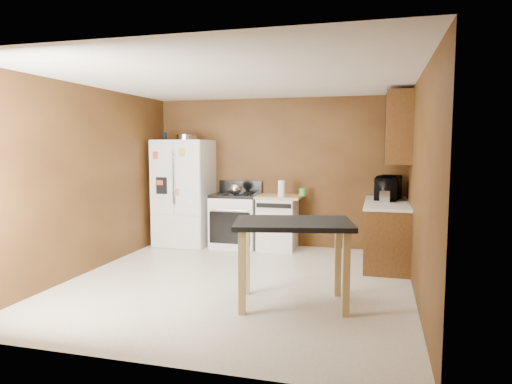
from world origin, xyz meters
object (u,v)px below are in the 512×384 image
at_px(toaster, 385,196).
at_px(dishwasher, 278,222).
at_px(microwave, 388,189).
at_px(island, 293,234).
at_px(pen_cup, 164,136).
at_px(gas_range, 236,220).
at_px(paper_towel, 281,189).
at_px(green_canister, 302,192).
at_px(refrigerator, 184,193).
at_px(kettle, 235,189).
at_px(roasting_pan, 187,137).

height_order(toaster, dishwasher, toaster).
distance_m(microwave, island, 2.62).
relative_size(pen_cup, gas_range, 0.12).
distance_m(paper_towel, gas_range, 1.00).
bearing_deg(green_canister, refrigerator, -176.13).
bearing_deg(microwave, refrigerator, 99.69).
xyz_separation_m(gas_range, dishwasher, (0.72, 0.02, -0.01)).
height_order(gas_range, dishwasher, gas_range).
xyz_separation_m(toaster, island, (-0.96, -2.08, -0.21)).
height_order(green_canister, island, green_canister).
distance_m(kettle, gas_range, 0.55).
xyz_separation_m(green_canister, toaster, (1.29, -0.54, 0.03)).
xyz_separation_m(roasting_pan, gas_range, (0.87, -0.00, -1.38)).
height_order(kettle, gas_range, gas_range).
bearing_deg(microwave, dishwasher, 95.59).
height_order(green_canister, microwave, microwave).
bearing_deg(paper_towel, toaster, -11.72).
bearing_deg(dishwasher, roasting_pan, -179.18).
relative_size(kettle, refrigerator, 0.11).
distance_m(roasting_pan, kettle, 1.24).
xyz_separation_m(paper_towel, refrigerator, (-1.72, 0.07, -0.12)).
height_order(pen_cup, island, pen_cup).
height_order(kettle, toaster, kettle).
bearing_deg(refrigerator, island, -46.50).
xyz_separation_m(paper_towel, dishwasher, (-0.09, 0.16, -0.57)).
distance_m(roasting_pan, island, 3.60).
xyz_separation_m(refrigerator, dishwasher, (1.63, 0.09, -0.45)).
xyz_separation_m(pen_cup, dishwasher, (1.94, 0.16, -1.41)).
bearing_deg(island, pen_cup, 137.95).
bearing_deg(microwave, kettle, 100.57).
bearing_deg(gas_range, kettle, -73.45).
height_order(pen_cup, paper_towel, pen_cup).
distance_m(toaster, dishwasher, 1.84).
bearing_deg(paper_towel, green_canister, 34.78).
relative_size(pen_cup, microwave, 0.22).
bearing_deg(dishwasher, island, -74.20).
distance_m(green_canister, toaster, 1.40).
bearing_deg(pen_cup, microwave, -0.08).
bearing_deg(kettle, island, -59.79).
bearing_deg(gas_range, island, -60.38).
relative_size(kettle, toaster, 0.86).
height_order(roasting_pan, island, roasting_pan).
xyz_separation_m(microwave, island, (-1.01, -2.40, -0.29)).
distance_m(microwave, dishwasher, 1.85).
bearing_deg(kettle, paper_towel, -1.03).
bearing_deg(microwave, island, 168.26).
bearing_deg(gas_range, toaster, -10.95).
distance_m(paper_towel, toaster, 1.63).
distance_m(toaster, island, 2.30).
distance_m(green_canister, island, 2.65).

